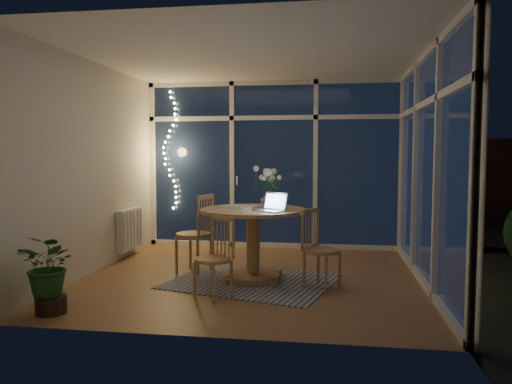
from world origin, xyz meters
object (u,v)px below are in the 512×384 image
at_px(chair_left, 194,233).
at_px(chair_right, 322,249).
at_px(dining_table, 253,244).
at_px(flower_vase, 269,199).
at_px(potted_plant, 50,273).
at_px(laptop, 269,201).
at_px(chair_front, 213,258).

height_order(chair_left, chair_right, chair_left).
relative_size(dining_table, flower_vase, 5.84).
xyz_separation_m(dining_table, flower_vase, (0.16, 0.17, 0.52)).
distance_m(dining_table, potted_plant, 2.23).
distance_m(laptop, potted_plant, 2.33).
distance_m(chair_left, potted_plant, 1.99).
xyz_separation_m(chair_right, potted_plant, (-2.46, -1.23, -0.06)).
bearing_deg(chair_front, chair_left, 145.10).
bearing_deg(dining_table, potted_plant, -137.90).
distance_m(flower_vase, potted_plant, 2.53).
height_order(chair_right, chair_front, chair_right).
xyz_separation_m(flower_vase, potted_plant, (-1.82, -1.66, -0.56)).
bearing_deg(laptop, flower_vase, 129.09).
distance_m(chair_right, flower_vase, 0.92).
bearing_deg(chair_front, potted_plant, -122.72).
height_order(chair_right, potted_plant, chair_right).
distance_m(chair_right, laptop, 0.77).
xyz_separation_m(laptop, flower_vase, (-0.06, 0.41, -0.01)).
bearing_deg(laptop, dining_table, 163.06).
relative_size(chair_front, laptop, 2.73).
bearing_deg(chair_front, chair_right, 56.09).
relative_size(chair_right, flower_vase, 4.20).
distance_m(chair_right, potted_plant, 2.75).
bearing_deg(chair_right, potted_plant, 148.10).
relative_size(chair_left, chair_front, 1.17).
xyz_separation_m(laptop, potted_plant, (-1.88, -1.25, -0.57)).
bearing_deg(chair_right, chair_left, 102.24).
height_order(dining_table, chair_front, chair_front).
relative_size(dining_table, chair_right, 1.39).
xyz_separation_m(chair_right, laptop, (-0.58, 0.02, 0.51)).
height_order(chair_right, flower_vase, flower_vase).
bearing_deg(laptop, potted_plant, -115.33).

